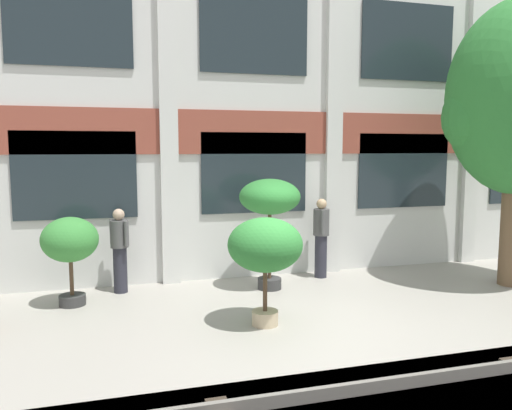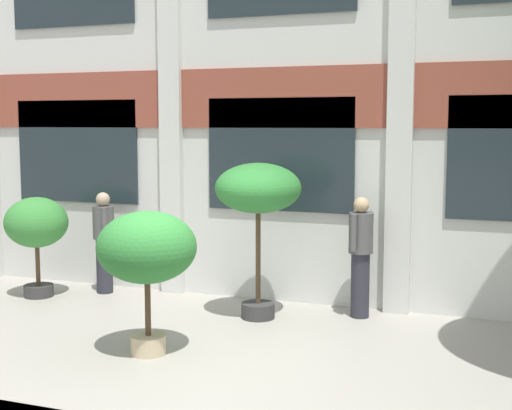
# 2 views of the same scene
# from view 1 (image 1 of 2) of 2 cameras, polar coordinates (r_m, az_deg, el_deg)

# --- Properties ---
(ground_plane) EXTENTS (80.00, 80.00, 0.00)m
(ground_plane) POSITION_cam_1_polar(r_m,az_deg,el_deg) (8.14, 5.90, -13.42)
(ground_plane) COLOR #9E998E
(apartment_facade) EXTENTS (18.31, 0.64, 7.73)m
(apartment_facade) POSITION_cam_1_polar(r_m,az_deg,el_deg) (10.89, -0.53, 12.21)
(apartment_facade) COLOR silver
(apartment_facade) RESTS_ON ground
(potted_plant_tall_urn) EXTENTS (1.17, 1.17, 1.71)m
(potted_plant_tall_urn) POSITION_cam_1_polar(r_m,az_deg,el_deg) (7.75, 1.06, -4.85)
(potted_plant_tall_urn) COLOR tan
(potted_plant_tall_urn) RESTS_ON ground
(potted_plant_terracotta_small) EXTENTS (1.19, 1.19, 2.18)m
(potted_plant_terracotta_small) POSITION_cam_1_polar(r_m,az_deg,el_deg) (9.69, 1.59, 0.47)
(potted_plant_terracotta_small) COLOR #333333
(potted_plant_terracotta_small) RESTS_ON ground
(potted_plant_low_pan) EXTENTS (0.98, 0.98, 1.58)m
(potted_plant_low_pan) POSITION_cam_1_polar(r_m,az_deg,el_deg) (9.33, -20.49, -4.05)
(potted_plant_low_pan) COLOR #333333
(potted_plant_low_pan) RESTS_ON ground
(resident_by_doorway) EXTENTS (0.34, 0.51, 1.70)m
(resident_by_doorway) POSITION_cam_1_polar(r_m,az_deg,el_deg) (10.78, 7.45, -3.44)
(resident_by_doorway) COLOR #282833
(resident_by_doorway) RESTS_ON ground
(resident_watching_tracks) EXTENTS (0.35, 0.44, 1.63)m
(resident_watching_tracks) POSITION_cam_1_polar(r_m,az_deg,el_deg) (9.93, -15.32, -4.75)
(resident_watching_tracks) COLOR #282833
(resident_watching_tracks) RESTS_ON ground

